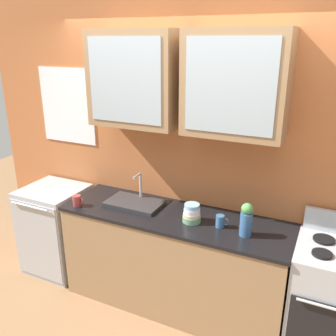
{
  "coord_description": "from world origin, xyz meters",
  "views": [
    {
      "loc": [
        1.15,
        -2.53,
        2.33
      ],
      "look_at": [
        -0.06,
        0.0,
        1.33
      ],
      "focal_mm": 38.73,
      "sensor_mm": 36.0,
      "label": 1
    }
  ],
  "objects": [
    {
      "name": "dishwasher",
      "position": [
        -1.35,
        -0.0,
        0.45
      ],
      "size": [
        0.59,
        0.6,
        0.91
      ],
      "color": "#ADAFB5",
      "rests_on": "ground_plane"
    },
    {
      "name": "ground_plane",
      "position": [
        0.0,
        0.0,
        0.0
      ],
      "size": [
        10.0,
        10.0,
        0.0
      ],
      "primitive_type": "plane",
      "color": "#936B47"
    },
    {
      "name": "bowl_stack",
      "position": [
        0.18,
        -0.04,
        0.98
      ],
      "size": [
        0.15,
        0.15,
        0.16
      ],
      "color": "#669972",
      "rests_on": "counter"
    },
    {
      "name": "stove_range",
      "position": [
        1.33,
        -0.0,
        0.46
      ],
      "size": [
        0.66,
        0.61,
        1.09
      ],
      "color": "#ADAFB5",
      "rests_on": "ground_plane"
    },
    {
      "name": "vase",
      "position": [
        0.63,
        -0.07,
        1.04
      ],
      "size": [
        0.09,
        0.09,
        0.27
      ],
      "color": "#33598C",
      "rests_on": "counter"
    },
    {
      "name": "sink_faucet",
      "position": [
        -0.41,
        0.04,
        0.93
      ],
      "size": [
        0.5,
        0.3,
        0.27
      ],
      "color": "#2D2D30",
      "rests_on": "counter"
    },
    {
      "name": "back_wall_unit",
      "position": [
        -0.0,
        0.3,
        1.56
      ],
      "size": [
        4.39,
        0.44,
        2.81
      ],
      "color": "#B76638",
      "rests_on": "ground_plane"
    },
    {
      "name": "cup_near_sink",
      "position": [
        -0.86,
        -0.21,
        0.96
      ],
      "size": [
        0.11,
        0.08,
        0.1
      ],
      "color": "#993838",
      "rests_on": "counter"
    },
    {
      "name": "cup_near_bowls",
      "position": [
        0.42,
        -0.03,
        0.96
      ],
      "size": [
        0.11,
        0.07,
        0.1
      ],
      "color": "#38608C",
      "rests_on": "counter"
    },
    {
      "name": "counter",
      "position": [
        0.0,
        0.0,
        0.45
      ],
      "size": [
        2.0,
        0.62,
        0.91
      ],
      "color": "#93704C",
      "rests_on": "ground_plane"
    }
  ]
}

